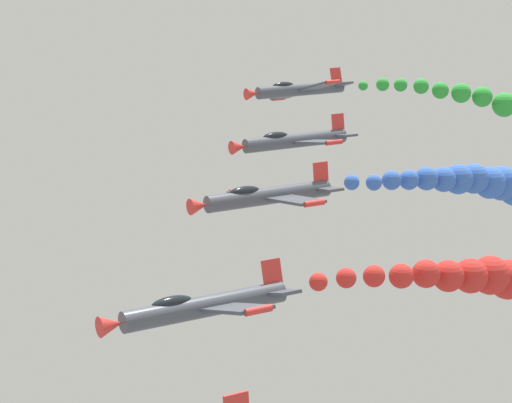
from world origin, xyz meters
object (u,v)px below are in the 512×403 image
Objects in this scene: airplane_left_outer at (294,141)px; airplane_right_outer at (299,90)px; airplane_left_inner at (202,307)px; airplane_right_inner at (266,196)px.

airplane_left_outer is 1.00× the size of airplane_right_outer.
airplane_right_outer reaches higher than airplane_left_inner.
airplane_left_inner is at bearing 138.37° from airplane_left_outer.
airplane_right_outer is at bearing -34.85° from airplane_left_outer.
airplane_left_inner is 45.33m from airplane_right_outer.
airplane_left_outer reaches higher than airplane_right_inner.
airplane_left_inner is 1.00× the size of airplane_left_outer.
airplane_right_inner reaches higher than airplane_left_inner.
airplane_left_inner is 30.61m from airplane_left_outer.
airplane_right_inner is (11.65, -10.94, 1.96)m from airplane_left_inner.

